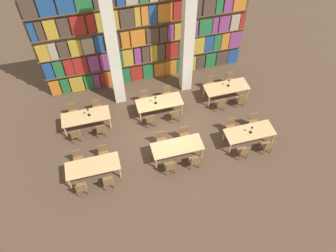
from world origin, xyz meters
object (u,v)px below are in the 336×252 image
Objects in this scene: desk_lamp_2 at (155,99)px; reading_table_5 at (226,88)px; reading_table_4 at (159,103)px; chair_23 at (230,80)px; pillar_left at (113,51)px; pillar_center at (188,39)px; chair_1 at (78,158)px; chair_20 at (220,103)px; chair_5 at (161,139)px; chair_16 at (151,120)px; reading_table_0 at (93,167)px; chair_11 at (254,121)px; chair_19 at (167,93)px; chair_13 at (73,111)px; chair_18 at (175,115)px; chair_7 at (185,134)px; reading_table_2 at (249,133)px; chair_2 at (109,182)px; chair_21 at (210,83)px; desk_lamp_3 at (229,82)px; chair_22 at (241,99)px; chair_4 at (170,166)px; chair_17 at (144,98)px; chair_10 at (268,146)px; desk_lamp_1 at (88,111)px; chair_8 at (244,151)px; chair_12 at (76,135)px; chair_15 at (97,107)px; chair_3 at (103,153)px; chair_14 at (101,129)px; reading_table_1 at (177,147)px; reading_table_3 at (86,117)px; desk_lamp_0 at (252,129)px; chair_6 at (195,161)px.

reading_table_5 is at bearing 2.53° from desk_lamp_2.
chair_23 is at bearing 12.16° from reading_table_4.
pillar_center is (3.46, 0.00, 0.00)m from pillar_left.
chair_1 is at bearing -124.29° from pillar_left.
pillar_center is 6.93× the size of chair_20.
chair_5 is 1.00× the size of chair_16.
chair_11 is (7.50, 0.69, -0.21)m from reading_table_0.
chair_19 reaches higher than reading_table_5.
chair_18 is (4.65, -1.48, 0.00)m from chair_13.
chair_13 is at bearing -19.26° from chair_11.
reading_table_2 is at bearing 163.46° from chair_7.
chair_13 reaches higher than reading_table_0.
chair_21 is (5.91, 4.35, 0.00)m from chair_2.
chair_22 is at bearing -62.16° from desk_lamp_3.
chair_18 is at bearing 69.80° from chair_4.
chair_18 is (1.00, 2.72, 0.00)m from chair_4.
pillar_center is 6.93× the size of chair_17.
chair_10 is 1.96× the size of desk_lamp_1.
chair_13 is 4.13m from reading_table_4.
pillar_left is 7.21m from chair_8.
chair_8 is at bearing -101.11° from desk_lamp_3.
reading_table_5 is at bearing 22.46° from reading_table_0.
chair_2 is at bearing 179.59° from chair_8.
chair_2 is at bearing 31.90° from chair_23.
chair_20 is at bearing 0.96° from chair_12.
chair_23 is (6.91, 0.12, 0.00)m from chair_15.
chair_18 is 3.76m from chair_23.
pillar_left is 2.72× the size of reading_table_2.
chair_3 is at bearing -151.57° from chair_16.
chair_14 reaches higher than reading_table_2.
chair_23 is at bearing 12.88° from chair_14.
chair_15 is 6.55m from desk_lamp_3.
reading_table_1 is 4.59m from chair_15.
desk_lamp_3 is at bearing 172.46° from chair_17.
chair_14 is at bearing 154.00° from chair_8.
chair_3 is 1.00× the size of chair_11.
chair_1 is at bearing -152.83° from desk_lamp_2.
chair_10 is at bearing -25.35° from reading_table_3.
desk_lamp_0 is 0.93× the size of desk_lamp_1.
chair_2 is 7.34m from chair_21.
reading_table_3 is 2.55× the size of chair_20.
reading_table_5 is 0.95m from chair_21.
chair_10 is at bearing 169.44° from chair_1.
desk_lamp_3 is at bearing 51.18° from chair_6.
chair_12 is 1.00× the size of chair_21.
chair_3 and chair_10 have the same top height.
reading_table_0 and reading_table_4 have the same top height.
reading_table_3 is 2.98m from chair_17.
chair_17 is at bearing 106.89° from chair_6.
chair_12 is at bearing -179.04° from chair_20.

